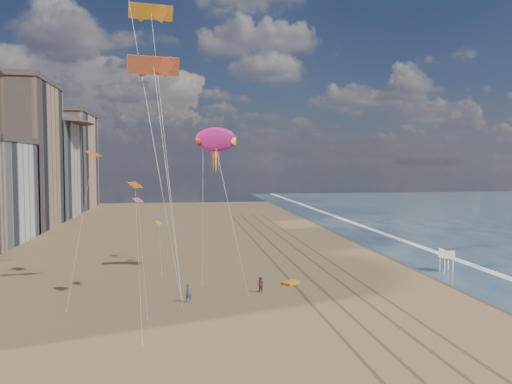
{
  "coord_description": "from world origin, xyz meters",
  "views": [
    {
      "loc": [
        -12.69,
        -30.53,
        12.94
      ],
      "look_at": [
        -4.4,
        26.0,
        9.5
      ],
      "focal_mm": 35.0,
      "sensor_mm": 36.0,
      "label": 1
    }
  ],
  "objects_px": {
    "lifeguard_stand": "(447,253)",
    "grounded_kite": "(291,283)",
    "kite_flyer_a": "(189,293)",
    "show_kite": "(216,140)",
    "kite_flyer_b": "(261,285)"
  },
  "relations": [
    {
      "from": "lifeguard_stand",
      "to": "kite_flyer_a",
      "type": "distance_m",
      "value": 31.69
    },
    {
      "from": "lifeguard_stand",
      "to": "show_kite",
      "type": "relative_size",
      "value": 0.15
    },
    {
      "from": "lifeguard_stand",
      "to": "kite_flyer_a",
      "type": "xyz_separation_m",
      "value": [
        -30.43,
        -8.74,
        -1.37
      ]
    },
    {
      "from": "lifeguard_stand",
      "to": "grounded_kite",
      "type": "relative_size",
      "value": 1.45
    },
    {
      "from": "grounded_kite",
      "to": "kite_flyer_a",
      "type": "height_order",
      "value": "kite_flyer_a"
    },
    {
      "from": "lifeguard_stand",
      "to": "show_kite",
      "type": "bearing_deg",
      "value": 174.37
    },
    {
      "from": "grounded_kite",
      "to": "kite_flyer_a",
      "type": "xyz_separation_m",
      "value": [
        -10.89,
        -5.5,
        0.74
      ]
    },
    {
      "from": "show_kite",
      "to": "kite_flyer_b",
      "type": "bearing_deg",
      "value": -67.17
    },
    {
      "from": "grounded_kite",
      "to": "kite_flyer_b",
      "type": "xyz_separation_m",
      "value": [
        -3.76,
        -3.07,
        0.67
      ]
    },
    {
      "from": "kite_flyer_a",
      "to": "lifeguard_stand",
      "type": "bearing_deg",
      "value": 0.51
    },
    {
      "from": "grounded_kite",
      "to": "show_kite",
      "type": "relative_size",
      "value": 0.11
    },
    {
      "from": "show_kite",
      "to": "kite_flyer_a",
      "type": "bearing_deg",
      "value": -106.32
    },
    {
      "from": "show_kite",
      "to": "lifeguard_stand",
      "type": "bearing_deg",
      "value": -5.63
    },
    {
      "from": "kite_flyer_a",
      "to": "grounded_kite",
      "type": "bearing_deg",
      "value": 11.27
    },
    {
      "from": "kite_flyer_a",
      "to": "kite_flyer_b",
      "type": "xyz_separation_m",
      "value": [
        7.12,
        2.43,
        -0.07
      ]
    }
  ]
}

